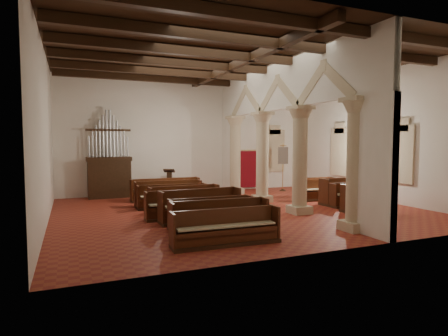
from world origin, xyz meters
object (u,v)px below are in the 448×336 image
lectern (170,184)px  nave_pew_0 (226,233)px  pipe_organ (109,170)px  aisle_pew_0 (365,202)px  processional_banner (283,176)px

lectern → nave_pew_0: bearing=-72.6°
pipe_organ → lectern: (2.96, -0.19, -0.81)m
nave_pew_0 → aisle_pew_0: bearing=20.2°
nave_pew_0 → pipe_organ: bearing=103.1°
lectern → aisle_pew_0: bearing=-28.5°
lectern → processional_banner: processional_banner is taller
lectern → processional_banner: size_ratio=0.52×
lectern → processional_banner: (6.24, -0.84, 0.27)m
nave_pew_0 → aisle_pew_0: size_ratio=1.53×
lectern → aisle_pew_0: 9.54m
processional_banner → aisle_pew_0: (-0.27, -6.60, -0.46)m
pipe_organ → lectern: pipe_organ is taller
nave_pew_0 → lectern: bearing=86.2°
pipe_organ → nave_pew_0: bearing=-78.4°
aisle_pew_0 → pipe_organ: bearing=138.9°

